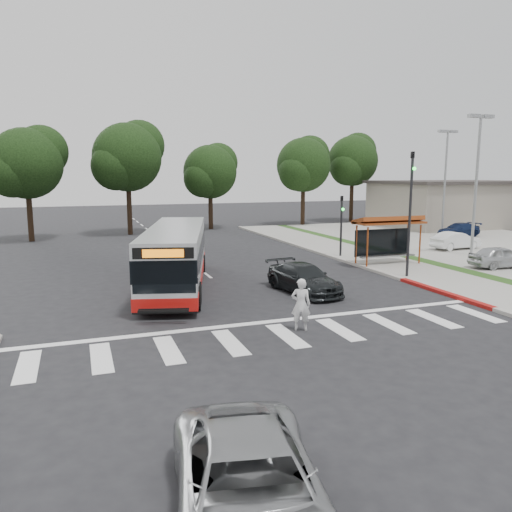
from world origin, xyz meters
name	(u,v)px	position (x,y,z in m)	size (l,w,h in m)	color
ground	(241,301)	(0.00, 0.00, 0.00)	(140.00, 140.00, 0.00)	black
sidewalk_east	(363,257)	(11.00, 8.00, 0.06)	(4.00, 40.00, 0.12)	gray
curb_east	(336,258)	(9.00, 8.00, 0.07)	(0.30, 40.00, 0.15)	#9E9991
curb_east_red	(443,293)	(9.00, -2.00, 0.08)	(0.32, 6.00, 0.15)	maroon
parking_lot	(484,244)	(23.00, 10.00, 0.05)	(18.00, 36.00, 0.10)	gray
commercial_building	(451,205)	(30.00, 22.00, 2.20)	(14.00, 10.00, 4.40)	gray
building_roof_cap	(452,182)	(30.00, 22.00, 4.55)	(14.60, 10.60, 0.30)	#383330
crosswalk_ladder	(287,336)	(0.00, -5.00, 0.01)	(18.00, 2.60, 0.01)	silver
bus_shelter	(388,226)	(10.80, 5.10, 2.35)	(4.20, 1.60, 2.86)	#8F3D17
traffic_signal_ne_tall	(410,204)	(9.60, 1.49, 3.88)	(0.18, 0.37, 6.50)	black
traffic_signal_ne_short	(341,220)	(9.60, 8.49, 2.48)	(0.18, 0.37, 4.00)	black
lot_light_front	(477,166)	(18.00, 6.00, 5.91)	(1.90, 0.35, 9.01)	gray
lot_light_mid	(446,168)	(24.00, 16.00, 5.91)	(1.90, 0.35, 9.01)	gray
tree_ne_a	(304,164)	(16.08, 28.06, 6.39)	(6.16, 5.74, 9.30)	black
tree_ne_b	(353,160)	(23.08, 30.06, 6.92)	(6.16, 5.74, 10.02)	black
tree_north_a	(128,156)	(-1.92, 26.07, 6.92)	(6.60, 6.15, 10.17)	black
tree_north_b	(211,171)	(6.07, 28.06, 5.66)	(5.72, 5.33, 8.43)	black
tree_north_c	(27,162)	(-9.92, 24.06, 6.29)	(6.16, 5.74, 9.30)	black
transit_bus	(176,257)	(-2.09, 3.57, 1.45)	(2.42, 11.19, 2.89)	#B5B8BB
pedestrian	(301,304)	(0.69, -4.58, 0.92)	(0.67, 0.44, 1.84)	silver
dark_sedan	(304,278)	(3.19, 0.48, 0.66)	(1.84, 4.53, 1.32)	black
silver_suv_south	(250,489)	(-4.21, -13.36, 0.69)	(2.29, 4.97, 1.38)	#939597
parked_car_0	(501,257)	(16.18, 1.81, 0.72)	(1.46, 3.64, 1.24)	#B3B6B8
parked_car_1	(456,241)	(18.77, 8.37, 0.71)	(1.30, 3.73, 1.23)	white
parked_car_3	(459,230)	(24.13, 14.11, 0.68)	(1.62, 3.99, 1.16)	#132145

